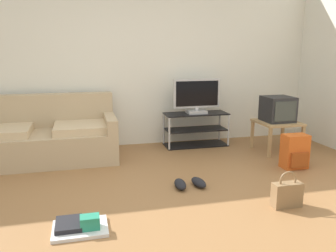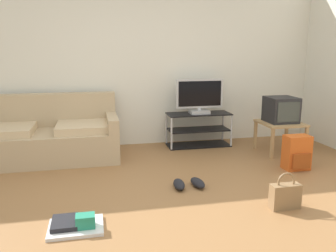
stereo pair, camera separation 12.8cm
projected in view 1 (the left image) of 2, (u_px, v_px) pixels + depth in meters
name	position (u px, v px, depth m)	size (l,w,h in m)	color
ground_plane	(165.00, 210.00, 3.37)	(9.00, 9.80, 0.02)	olive
wall_back	(127.00, 59.00, 5.40)	(9.00, 0.10, 2.70)	silver
couch	(44.00, 138.00, 4.81)	(1.93, 0.93, 0.87)	tan
tv_stand	(196.00, 129.00, 5.54)	(0.99, 0.40, 0.52)	black
flat_tv	(197.00, 97.00, 5.41)	(0.74, 0.22, 0.53)	#B2B2B7
side_table	(277.00, 126.00, 5.19)	(0.58, 0.58, 0.46)	tan
crt_tv	(278.00, 109.00, 5.15)	(0.41, 0.41, 0.37)	#232326
backpack	(295.00, 152.00, 4.49)	(0.31, 0.27, 0.44)	#CC561E
handbag	(287.00, 194.00, 3.39)	(0.29, 0.12, 0.36)	olive
sneakers_pair	(189.00, 183.00, 3.89)	(0.36, 0.29, 0.09)	black
floor_tray	(79.00, 226.00, 2.96)	(0.46, 0.35, 0.14)	silver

